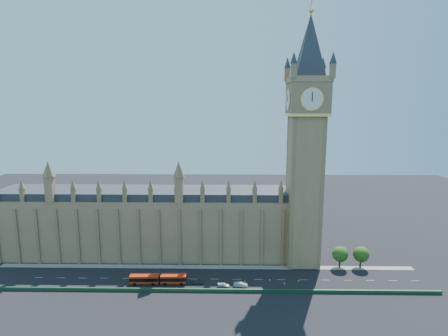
{
  "coord_description": "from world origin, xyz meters",
  "views": [
    {
      "loc": [
        9.49,
        -117.18,
        61.15
      ],
      "look_at": [
        7.3,
        10.0,
        39.04
      ],
      "focal_mm": 28.0,
      "sensor_mm": 36.0,
      "label": 1
    }
  ],
  "objects_px": {
    "red_bus": "(158,279)",
    "car_grey": "(197,282)",
    "car_white": "(224,285)",
    "car_silver": "(241,285)"
  },
  "relations": [
    {
      "from": "car_grey",
      "to": "car_silver",
      "type": "bearing_deg",
      "value": -100.52
    },
    {
      "from": "red_bus",
      "to": "car_white",
      "type": "distance_m",
      "value": 23.17
    },
    {
      "from": "red_bus",
      "to": "car_silver",
      "type": "relative_size",
      "value": 4.17
    },
    {
      "from": "red_bus",
      "to": "car_grey",
      "type": "bearing_deg",
      "value": 0.42
    },
    {
      "from": "red_bus",
      "to": "car_white",
      "type": "height_order",
      "value": "red_bus"
    },
    {
      "from": "car_silver",
      "to": "car_white",
      "type": "xyz_separation_m",
      "value": [
        -5.79,
        -0.04,
        -0.17
      ]
    },
    {
      "from": "car_silver",
      "to": "car_grey",
      "type": "bearing_deg",
      "value": 89.65
    },
    {
      "from": "car_silver",
      "to": "car_white",
      "type": "bearing_deg",
      "value": 97.53
    },
    {
      "from": "car_grey",
      "to": "car_silver",
      "type": "distance_m",
      "value": 15.43
    },
    {
      "from": "car_grey",
      "to": "car_silver",
      "type": "height_order",
      "value": "car_silver"
    }
  ]
}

